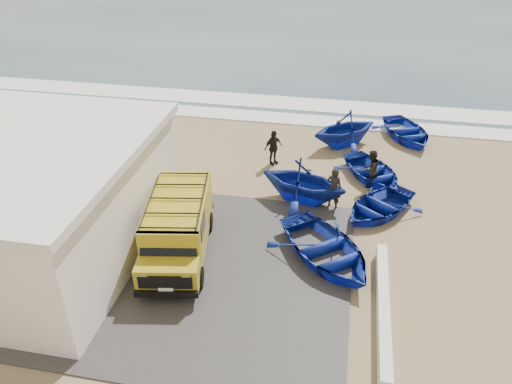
{
  "coord_description": "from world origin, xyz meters",
  "views": [
    {
      "loc": [
        3.27,
        -14.98,
        11.5
      ],
      "look_at": [
        0.04,
        1.64,
        1.2
      ],
      "focal_mm": 35.0,
      "sensor_mm": 36.0,
      "label": 1
    }
  ],
  "objects_px": {
    "boat_near_right": "(379,206)",
    "boat_mid_right": "(372,172)",
    "parapet": "(383,308)",
    "boat_far_right": "(406,131)",
    "fisherman_back": "(273,147)",
    "boat_mid_left": "(303,181)",
    "building": "(26,200)",
    "boat_far_left": "(345,128)",
    "fisherman_front": "(334,188)",
    "boat_near_left": "(326,250)",
    "van": "(178,226)",
    "fisherman_middle": "(371,169)"
  },
  "relations": [
    {
      "from": "building",
      "to": "boat_mid_right",
      "type": "bearing_deg",
      "value": 32.42
    },
    {
      "from": "boat_mid_left",
      "to": "fisherman_middle",
      "type": "relative_size",
      "value": 2.13
    },
    {
      "from": "boat_mid_left",
      "to": "boat_far_right",
      "type": "height_order",
      "value": "boat_mid_left"
    },
    {
      "from": "boat_mid_left",
      "to": "fisherman_front",
      "type": "xyz_separation_m",
      "value": [
        1.32,
        -0.27,
        -0.05
      ]
    },
    {
      "from": "building",
      "to": "boat_near_right",
      "type": "bearing_deg",
      "value": 21.34
    },
    {
      "from": "fisherman_back",
      "to": "boat_mid_left",
      "type": "bearing_deg",
      "value": -107.28
    },
    {
      "from": "boat_near_left",
      "to": "boat_far_right",
      "type": "distance_m",
      "value": 11.7
    },
    {
      "from": "boat_near_right",
      "to": "fisherman_back",
      "type": "height_order",
      "value": "fisherman_back"
    },
    {
      "from": "parapet",
      "to": "boat_far_left",
      "type": "relative_size",
      "value": 1.64
    },
    {
      "from": "boat_mid_left",
      "to": "fisherman_front",
      "type": "bearing_deg",
      "value": -85.55
    },
    {
      "from": "boat_near_right",
      "to": "boat_far_right",
      "type": "distance_m",
      "value": 7.87
    },
    {
      "from": "boat_near_left",
      "to": "fisherman_middle",
      "type": "distance_m",
      "value": 5.9
    },
    {
      "from": "boat_near_left",
      "to": "boat_mid_right",
      "type": "relative_size",
      "value": 1.2
    },
    {
      "from": "parapet",
      "to": "fisherman_middle",
      "type": "height_order",
      "value": "fisherman_middle"
    },
    {
      "from": "boat_near_right",
      "to": "fisherman_middle",
      "type": "distance_m",
      "value": 2.3
    },
    {
      "from": "boat_far_right",
      "to": "parapet",
      "type": "bearing_deg",
      "value": -118.82
    },
    {
      "from": "boat_near_left",
      "to": "fisherman_front",
      "type": "relative_size",
      "value": 2.43
    },
    {
      "from": "fisherman_middle",
      "to": "boat_mid_left",
      "type": "bearing_deg",
      "value": -20.84
    },
    {
      "from": "boat_mid_left",
      "to": "fisherman_back",
      "type": "xyz_separation_m",
      "value": [
        -1.79,
        3.13,
        -0.11
      ]
    },
    {
      "from": "building",
      "to": "fisherman_middle",
      "type": "bearing_deg",
      "value": 30.4
    },
    {
      "from": "boat_mid_right",
      "to": "fisherman_front",
      "type": "height_order",
      "value": "fisherman_front"
    },
    {
      "from": "boat_far_left",
      "to": "boat_near_right",
      "type": "bearing_deg",
      "value": -22.57
    },
    {
      "from": "fisherman_back",
      "to": "boat_mid_right",
      "type": "bearing_deg",
      "value": -54.61
    },
    {
      "from": "van",
      "to": "boat_mid_left",
      "type": "relative_size",
      "value": 1.46
    },
    {
      "from": "boat_near_right",
      "to": "boat_far_left",
      "type": "height_order",
      "value": "boat_far_left"
    },
    {
      "from": "boat_near_right",
      "to": "boat_mid_left",
      "type": "relative_size",
      "value": 1.01
    },
    {
      "from": "fisherman_back",
      "to": "fisherman_front",
      "type": "bearing_deg",
      "value": -94.6
    },
    {
      "from": "fisherman_front",
      "to": "boat_near_right",
      "type": "bearing_deg",
      "value": -160.85
    },
    {
      "from": "fisherman_front",
      "to": "fisherman_back",
      "type": "bearing_deg",
      "value": -24.67
    },
    {
      "from": "parapet",
      "to": "boat_far_right",
      "type": "bearing_deg",
      "value": 83.61
    },
    {
      "from": "parapet",
      "to": "van",
      "type": "relative_size",
      "value": 1.09
    },
    {
      "from": "building",
      "to": "boat_mid_left",
      "type": "bearing_deg",
      "value": 29.57
    },
    {
      "from": "boat_near_right",
      "to": "boat_far_left",
      "type": "bearing_deg",
      "value": 141.93
    },
    {
      "from": "boat_near_left",
      "to": "fisherman_back",
      "type": "distance_m",
      "value": 7.63
    },
    {
      "from": "fisherman_front",
      "to": "boat_near_left",
      "type": "bearing_deg",
      "value": 112.25
    },
    {
      "from": "fisherman_middle",
      "to": "fisherman_back",
      "type": "distance_m",
      "value": 4.79
    },
    {
      "from": "fisherman_middle",
      "to": "boat_near_left",
      "type": "bearing_deg",
      "value": 20.93
    },
    {
      "from": "boat_near_left",
      "to": "boat_mid_left",
      "type": "bearing_deg",
      "value": 70.04
    },
    {
      "from": "parapet",
      "to": "boat_near_right",
      "type": "height_order",
      "value": "boat_near_right"
    },
    {
      "from": "fisherman_back",
      "to": "building",
      "type": "bearing_deg",
      "value": -178.69
    },
    {
      "from": "boat_near_left",
      "to": "boat_far_left",
      "type": "bearing_deg",
      "value": 50.36
    },
    {
      "from": "boat_mid_right",
      "to": "fisherman_middle",
      "type": "xyz_separation_m",
      "value": [
        -0.13,
        -0.67,
        0.49
      ]
    },
    {
      "from": "building",
      "to": "fisherman_front",
      "type": "xyz_separation_m",
      "value": [
        10.57,
        4.98,
        -1.23
      ]
    },
    {
      "from": "fisherman_middle",
      "to": "boat_far_left",
      "type": "bearing_deg",
      "value": -125.74
    },
    {
      "from": "boat_near_right",
      "to": "boat_mid_right",
      "type": "relative_size",
      "value": 1.0
    },
    {
      "from": "boat_mid_left",
      "to": "boat_mid_right",
      "type": "relative_size",
      "value": 0.99
    },
    {
      "from": "parapet",
      "to": "boat_far_right",
      "type": "distance_m",
      "value": 13.65
    },
    {
      "from": "boat_far_left",
      "to": "boat_far_right",
      "type": "distance_m",
      "value": 3.62
    },
    {
      "from": "building",
      "to": "van",
      "type": "relative_size",
      "value": 1.71
    },
    {
      "from": "fisherman_front",
      "to": "boat_far_left",
      "type": "bearing_deg",
      "value": -68.84
    }
  ]
}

